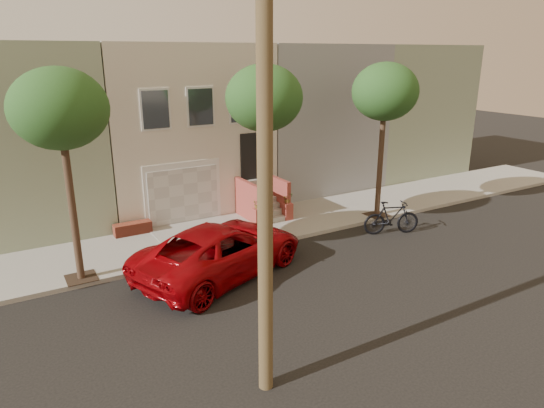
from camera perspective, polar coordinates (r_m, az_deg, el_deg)
ground at (r=14.63m, az=3.35°, el=-10.22°), size 90.00×90.00×0.00m
sidewalk at (r=18.88m, az=-5.67°, el=-3.46°), size 40.00×3.70×0.15m
house_row at (r=23.31m, az=-12.07°, el=9.32°), size 33.10×11.70×7.00m
tree_left at (r=14.82m, az=-23.74°, el=10.08°), size 2.70×2.57×6.30m
tree_mid at (r=16.88m, az=-0.93°, el=12.24°), size 2.70×2.57×6.30m
tree_right at (r=20.15m, az=13.17°, el=12.65°), size 2.70×2.57×6.30m
pickup_truck at (r=15.44m, az=-6.00°, el=-5.38°), size 6.50×4.67×1.64m
motorcycle at (r=19.32m, az=13.90°, el=-1.56°), size 2.28×1.41×1.33m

